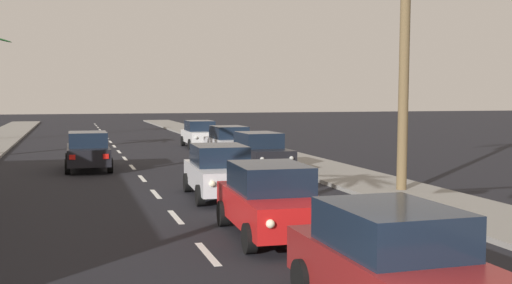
% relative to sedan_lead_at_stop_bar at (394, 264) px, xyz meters
% --- Properties ---
extents(sidewalk_right, '(3.20, 110.00, 0.14)m').
position_rel_sedan_lead_at_stop_bar_xyz_m(sidewalk_right, '(6.04, 17.88, -0.78)').
color(sidewalk_right, gray).
rests_on(sidewalk_right, ground).
extents(lane_markings, '(4.28, 88.53, 0.01)m').
position_rel_sedan_lead_at_stop_bar_xyz_m(lane_markings, '(-1.32, 17.97, -0.85)').
color(lane_markings, silver).
rests_on(lane_markings, ground).
extents(sedan_lead_at_stop_bar, '(1.97, 4.46, 1.68)m').
position_rel_sedan_lead_at_stop_bar_xyz_m(sedan_lead_at_stop_bar, '(0.00, 0.00, 0.00)').
color(sedan_lead_at_stop_bar, maroon).
rests_on(sedan_lead_at_stop_bar, ground).
extents(sedan_third_in_queue, '(2.08, 4.50, 1.68)m').
position_rel_sedan_lead_at_stop_bar_xyz_m(sedan_third_in_queue, '(-0.00, 5.81, 0.00)').
color(sedan_third_in_queue, red).
rests_on(sedan_third_in_queue, ground).
extents(sedan_fifth_in_queue, '(2.10, 4.51, 1.68)m').
position_rel_sedan_lead_at_stop_bar_xyz_m(sedan_fifth_in_queue, '(0.13, 11.61, 0.00)').
color(sedan_fifth_in_queue, silver).
rests_on(sedan_fifth_in_queue, ground).
extents(sedan_oncoming_far, '(1.96, 4.46, 1.68)m').
position_rel_sedan_lead_at_stop_bar_xyz_m(sedan_oncoming_far, '(-3.72, 20.52, 0.00)').
color(sedan_oncoming_far, black).
rests_on(sedan_oncoming_far, ground).
extents(sedan_parked_nearest_kerb, '(2.06, 4.49, 1.68)m').
position_rel_sedan_lead_at_stop_bar_xyz_m(sedan_parked_nearest_kerb, '(3.34, 17.91, 0.00)').
color(sedan_parked_nearest_kerb, black).
rests_on(sedan_parked_nearest_kerb, ground).
extents(sedan_parked_mid_kerb, '(1.99, 4.47, 1.68)m').
position_rel_sedan_lead_at_stop_bar_xyz_m(sedan_parked_mid_kerb, '(3.38, 31.08, 0.00)').
color(sedan_parked_mid_kerb, silver).
rests_on(sedan_parked_mid_kerb, ground).
extents(sedan_parked_far_kerb, '(2.01, 4.48, 1.68)m').
position_rel_sedan_lead_at_stop_bar_xyz_m(sedan_parked_far_kerb, '(3.44, 23.64, 0.00)').
color(sedan_parked_far_kerb, silver).
rests_on(sedan_parked_far_kerb, ground).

